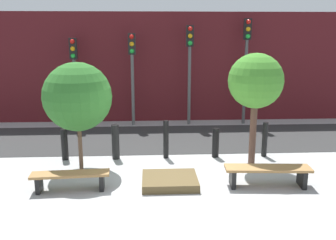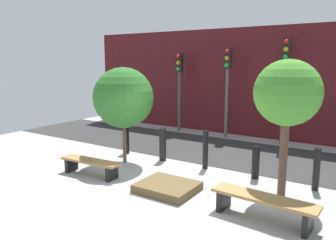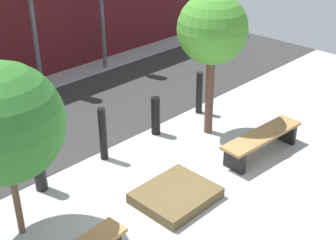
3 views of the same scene
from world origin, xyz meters
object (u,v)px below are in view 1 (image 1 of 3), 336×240
object	(u,v)px
bollard_far_left	(65,144)
traffic_light_east	(246,53)
bollard_center	(166,139)
bench_right	(268,172)
bollard_right	(216,143)
traffic_light_mid_east	(190,57)
tree_behind_right_bench	(256,82)
traffic_light_west	(74,66)
tree_behind_left_bench	(77,97)
bench_left	(70,178)
bollard_far_right	(265,139)
traffic_light_mid_west	(132,62)
planter_bed	(170,181)
bollard_left	(116,142)

from	to	relation	value
bollard_far_left	traffic_light_east	bearing A→B (deg)	32.88
bollard_center	bench_right	bearing A→B (deg)	-43.17
bollard_right	traffic_light_mid_east	size ratio (longest dim) A/B	0.23
tree_behind_right_bench	traffic_light_west	world-z (taller)	traffic_light_west
tree_behind_left_bench	bollard_right	size ratio (longest dim) A/B	3.29
bollard_center	traffic_light_east	bearing A→B (deg)	50.61
bench_left	tree_behind_right_bench	xyz separation A→B (m)	(4.57, 1.37, 1.98)
bollard_right	bollard_far_right	distance (m)	1.43
bollard_right	tree_behind_right_bench	bearing A→B (deg)	-42.05
bench_left	traffic_light_east	xyz separation A→B (m)	(5.53, 6.09, 2.45)
traffic_light_mid_west	traffic_light_east	size ratio (longest dim) A/B	0.87
traffic_light_east	bollard_center	bearing A→B (deg)	-129.39
bench_left	planter_bed	world-z (taller)	bench_left
bench_right	bollard_right	distance (m)	2.31
tree_behind_right_bench	bollard_far_left	size ratio (longest dim) A/B	3.38
tree_behind_right_bench	tree_behind_left_bench	bearing A→B (deg)	180.00
bench_right	planter_bed	world-z (taller)	bench_right
bollard_left	traffic_light_west	distance (m)	4.70
bench_left	planter_bed	distance (m)	2.30
traffic_light_mid_west	bench_right	bearing A→B (deg)	-61.08
tree_behind_left_bench	bollard_right	bearing A→B (deg)	11.66
bollard_far_right	traffic_light_east	distance (m)	4.56
bollard_center	bollard_far_right	size ratio (longest dim) A/B	1.08
bench_left	bollard_center	xyz separation A→B (m)	(2.28, 2.14, 0.24)
traffic_light_mid_west	traffic_light_east	bearing A→B (deg)	0.01
bollard_far_left	traffic_light_mid_west	world-z (taller)	traffic_light_mid_west
traffic_light_east	traffic_light_mid_west	bearing A→B (deg)	-179.99
tree_behind_left_bench	bollard_far_right	size ratio (longest dim) A/B	2.78
bollard_right	traffic_light_mid_west	distance (m)	5.08
bollard_right	traffic_light_mid_west	size ratio (longest dim) A/B	0.25
tree_behind_right_bench	bollard_center	distance (m)	2.97
bench_left	bollard_left	bearing A→B (deg)	64.68
bollard_far_right	traffic_light_mid_east	world-z (taller)	traffic_light_mid_east
planter_bed	bollard_far_right	size ratio (longest dim) A/B	1.29
bollard_left	bench_left	bearing A→B (deg)	-111.65
planter_bed	bollard_right	xyz separation A→B (m)	(1.43, 1.94, 0.33)
tree_behind_right_bench	bollard_right	xyz separation A→B (m)	(-0.85, 0.77, -1.86)
bollard_far_right	planter_bed	bearing A→B (deg)	-145.88
tree_behind_right_bench	traffic_light_west	xyz separation A→B (m)	(-5.53, 4.71, 0.02)
planter_bed	bollard_far_left	size ratio (longest dim) A/B	1.46
planter_bed	bollard_left	bearing A→B (deg)	126.42
traffic_light_west	bollard_left	bearing A→B (deg)	-65.36
planter_bed	traffic_light_west	size ratio (longest dim) A/B	0.39
traffic_light_mid_west	bollard_far_right	bearing A→B (deg)	-45.01
traffic_light_west	traffic_light_mid_west	distance (m)	2.16
tree_behind_right_bench	bollard_left	xyz separation A→B (m)	(-3.72, 0.77, -1.78)
tree_behind_left_bench	bollard_right	xyz separation A→B (m)	(3.72, 0.77, -1.51)
traffic_light_east	tree_behind_left_bench	bearing A→B (deg)	-139.52
bench_left	planter_bed	bearing A→B (deg)	1.34
bench_right	traffic_light_east	world-z (taller)	traffic_light_east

